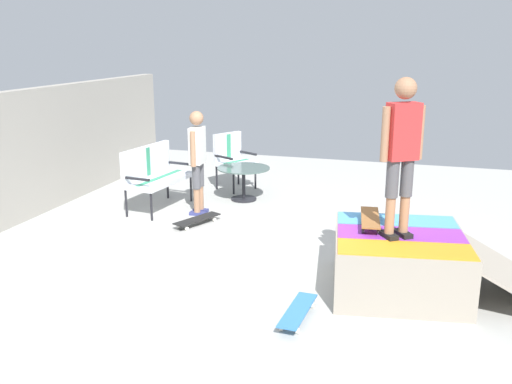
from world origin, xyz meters
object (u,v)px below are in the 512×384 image
at_px(skate_ramp, 402,262).
at_px(patio_chair_near_house, 232,156).
at_px(patio_bench, 153,171).
at_px(patio_table, 244,177).
at_px(person_skater, 402,147).
at_px(skateboard_by_bench, 197,219).
at_px(person_watching, 197,155).
at_px(skateboard_on_ramp, 370,218).
at_px(skateboard_spare, 298,311).

bearing_deg(skate_ramp, patio_chair_near_house, 41.68).
xyz_separation_m(patio_bench, patio_table, (0.89, -1.25, -0.21)).
relative_size(skate_ramp, patio_chair_near_house, 2.39).
height_order(patio_chair_near_house, person_skater, person_skater).
distance_m(patio_chair_near_house, person_skater, 5.03).
bearing_deg(skateboard_by_bench, person_skater, -118.04).
bearing_deg(skateboard_by_bench, person_watching, 19.89).
distance_m(patio_chair_near_house, skateboard_on_ramp, 4.50).
distance_m(patio_bench, skateboard_on_ramp, 4.11).
bearing_deg(person_skater, patio_chair_near_house, 39.94).
distance_m(person_skater, skateboard_on_ramp, 0.98).
relative_size(skateboard_by_bench, skateboard_spare, 1.00).
distance_m(patio_chair_near_house, skateboard_by_bench, 2.28).
relative_size(patio_bench, patio_chair_near_house, 1.29).
bearing_deg(patio_bench, person_watching, -95.53).
distance_m(person_watching, skateboard_by_bench, 1.03).
distance_m(patio_bench, skateboard_by_bench, 1.30).
relative_size(patio_chair_near_house, patio_table, 1.13).
bearing_deg(person_watching, patio_table, -24.24).
distance_m(skate_ramp, patio_chair_near_house, 4.88).
bearing_deg(person_skater, person_watching, 56.16).
bearing_deg(skate_ramp, person_skater, 150.63).
bearing_deg(person_watching, skate_ramp, -121.45).
height_order(person_skater, skateboard_spare, person_skater).
relative_size(skateboard_by_bench, skateboard_on_ramp, 0.99).
xyz_separation_m(skateboard_by_bench, skateboard_spare, (-2.43, -2.09, 0.00)).
height_order(person_skater, skateboard_by_bench, person_skater).
height_order(skate_ramp, person_skater, person_skater).
relative_size(person_watching, skateboard_by_bench, 2.01).
bearing_deg(person_watching, patio_chair_near_house, 0.86).
bearing_deg(skateboard_on_ramp, person_skater, -135.23).
height_order(patio_table, skateboard_spare, patio_table).
bearing_deg(patio_table, person_skater, -138.63).
height_order(person_watching, skateboard_by_bench, person_watching).
bearing_deg(skateboard_by_bench, skateboard_spare, -139.35).
bearing_deg(skateboard_spare, person_watching, 37.55).
relative_size(person_watching, skateboard_on_ramp, 1.99).
xyz_separation_m(patio_chair_near_house, skateboard_on_ramp, (-3.47, -2.86, 0.13)).
bearing_deg(patio_chair_near_house, skateboard_by_bench, -174.34).
bearing_deg(skateboard_spare, skateboard_on_ramp, -25.39).
xyz_separation_m(patio_table, skateboard_spare, (-3.93, -1.85, -0.32)).
distance_m(skate_ramp, skateboard_on_ramp, 0.59).
bearing_deg(skateboard_by_bench, skateboard_on_ramp, -115.57).
height_order(patio_chair_near_house, skateboard_on_ramp, patio_chair_near_house).
height_order(patio_bench, person_watching, person_watching).
distance_m(patio_bench, person_skater, 4.63).
height_order(skate_ramp, skateboard_by_bench, skate_ramp).
distance_m(person_skater, skateboard_by_bench, 3.67).
relative_size(patio_chair_near_house, person_watching, 0.63).
relative_size(skateboard_spare, skateboard_on_ramp, 0.99).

